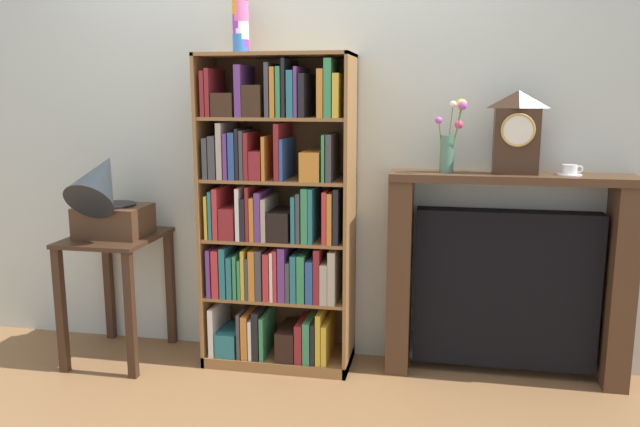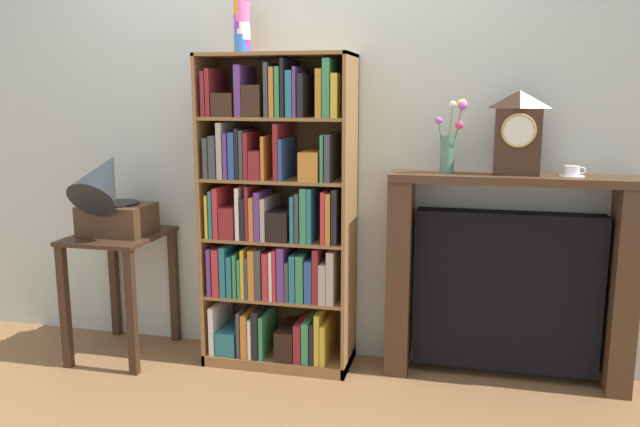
{
  "view_description": "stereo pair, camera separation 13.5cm",
  "coord_description": "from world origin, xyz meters",
  "px_view_note": "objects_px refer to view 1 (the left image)",
  "views": [
    {
      "loc": [
        0.85,
        -3.09,
        1.47
      ],
      "look_at": [
        0.23,
        0.13,
        0.85
      ],
      "focal_mm": 35.53,
      "sensor_mm": 36.0,
      "label": 1
    },
    {
      "loc": [
        0.98,
        -3.06,
        1.47
      ],
      "look_at": [
        0.23,
        0.13,
        0.85
      ],
      "focal_mm": 35.53,
      "sensor_mm": 36.0,
      "label": 2
    }
  ],
  "objects_px": {
    "gramophone": "(106,198)",
    "mantel_clock": "(517,132)",
    "teacup_with_saucer": "(570,171)",
    "side_table_left": "(117,267)",
    "bookshelf": "(276,225)",
    "cup_stack": "(241,24)",
    "flower_vase": "(450,141)",
    "fireplace_mantel": "(506,278)"
  },
  "relations": [
    {
      "from": "bookshelf",
      "to": "teacup_with_saucer",
      "type": "height_order",
      "value": "bookshelf"
    },
    {
      "from": "cup_stack",
      "to": "gramophone",
      "type": "height_order",
      "value": "cup_stack"
    },
    {
      "from": "teacup_with_saucer",
      "to": "mantel_clock",
      "type": "bearing_deg",
      "value": -179.4
    },
    {
      "from": "gramophone",
      "to": "flower_vase",
      "type": "distance_m",
      "value": 1.83
    },
    {
      "from": "bookshelf",
      "to": "side_table_left",
      "type": "xyz_separation_m",
      "value": [
        -0.89,
        -0.09,
        -0.26
      ]
    },
    {
      "from": "fireplace_mantel",
      "to": "flower_vase",
      "type": "xyz_separation_m",
      "value": [
        -0.31,
        -0.03,
        0.71
      ]
    },
    {
      "from": "gramophone",
      "to": "fireplace_mantel",
      "type": "relative_size",
      "value": 0.44
    },
    {
      "from": "cup_stack",
      "to": "flower_vase",
      "type": "xyz_separation_m",
      "value": [
        1.08,
        0.01,
        -0.59
      ]
    },
    {
      "from": "gramophone",
      "to": "mantel_clock",
      "type": "distance_m",
      "value": 2.15
    },
    {
      "from": "bookshelf",
      "to": "cup_stack",
      "type": "xyz_separation_m",
      "value": [
        -0.19,
        0.05,
        1.04
      ]
    },
    {
      "from": "bookshelf",
      "to": "side_table_left",
      "type": "distance_m",
      "value": 0.93
    },
    {
      "from": "cup_stack",
      "to": "gramophone",
      "type": "distance_m",
      "value": 1.16
    },
    {
      "from": "bookshelf",
      "to": "side_table_left",
      "type": "bearing_deg",
      "value": -174.37
    },
    {
      "from": "mantel_clock",
      "to": "teacup_with_saucer",
      "type": "relative_size",
      "value": 3.27
    },
    {
      "from": "teacup_with_saucer",
      "to": "flower_vase",
      "type": "bearing_deg",
      "value": -179.23
    },
    {
      "from": "cup_stack",
      "to": "teacup_with_saucer",
      "type": "height_order",
      "value": "cup_stack"
    },
    {
      "from": "teacup_with_saucer",
      "to": "fireplace_mantel",
      "type": "bearing_deg",
      "value": 175.19
    },
    {
      "from": "gramophone",
      "to": "mantel_clock",
      "type": "relative_size",
      "value": 1.29
    },
    {
      "from": "gramophone",
      "to": "side_table_left",
      "type": "bearing_deg",
      "value": 90.0
    },
    {
      "from": "side_table_left",
      "to": "flower_vase",
      "type": "distance_m",
      "value": 1.93
    },
    {
      "from": "teacup_with_saucer",
      "to": "side_table_left",
      "type": "bearing_deg",
      "value": -176.41
    },
    {
      "from": "mantel_clock",
      "to": "flower_vase",
      "type": "bearing_deg",
      "value": -179.09
    },
    {
      "from": "mantel_clock",
      "to": "teacup_with_saucer",
      "type": "bearing_deg",
      "value": 0.6
    },
    {
      "from": "bookshelf",
      "to": "fireplace_mantel",
      "type": "height_order",
      "value": "bookshelf"
    },
    {
      "from": "gramophone",
      "to": "teacup_with_saucer",
      "type": "height_order",
      "value": "gramophone"
    },
    {
      "from": "side_table_left",
      "to": "fireplace_mantel",
      "type": "distance_m",
      "value": 2.11
    },
    {
      "from": "mantel_clock",
      "to": "side_table_left",
      "type": "bearing_deg",
      "value": -176.04
    },
    {
      "from": "gramophone",
      "to": "mantel_clock",
      "type": "xyz_separation_m",
      "value": [
        2.11,
        0.21,
        0.36
      ]
    },
    {
      "from": "cup_stack",
      "to": "mantel_clock",
      "type": "bearing_deg",
      "value": 0.44
    },
    {
      "from": "side_table_left",
      "to": "fireplace_mantel",
      "type": "bearing_deg",
      "value": 4.68
    },
    {
      "from": "gramophone",
      "to": "fireplace_mantel",
      "type": "bearing_deg",
      "value": 6.44
    },
    {
      "from": "side_table_left",
      "to": "fireplace_mantel",
      "type": "height_order",
      "value": "fireplace_mantel"
    },
    {
      "from": "mantel_clock",
      "to": "gramophone",
      "type": "bearing_deg",
      "value": -174.28
    },
    {
      "from": "flower_vase",
      "to": "bookshelf",
      "type": "bearing_deg",
      "value": -176.62
    },
    {
      "from": "side_table_left",
      "to": "mantel_clock",
      "type": "bearing_deg",
      "value": 3.96
    },
    {
      "from": "cup_stack",
      "to": "teacup_with_saucer",
      "type": "bearing_deg",
      "value": 0.47
    },
    {
      "from": "mantel_clock",
      "to": "teacup_with_saucer",
      "type": "xyz_separation_m",
      "value": [
        0.26,
        0.0,
        -0.18
      ]
    },
    {
      "from": "cup_stack",
      "to": "mantel_clock",
      "type": "distance_m",
      "value": 1.51
    },
    {
      "from": "mantel_clock",
      "to": "flower_vase",
      "type": "height_order",
      "value": "mantel_clock"
    },
    {
      "from": "gramophone",
      "to": "flower_vase",
      "type": "xyz_separation_m",
      "value": [
        1.79,
        0.21,
        0.31
      ]
    },
    {
      "from": "side_table_left",
      "to": "mantel_clock",
      "type": "xyz_separation_m",
      "value": [
        2.11,
        0.15,
        0.76
      ]
    },
    {
      "from": "cup_stack",
      "to": "teacup_with_saucer",
      "type": "relative_size",
      "value": 2.4
    }
  ]
}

